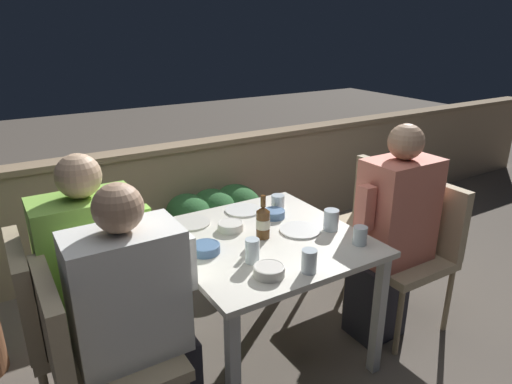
% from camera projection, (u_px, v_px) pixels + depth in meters
% --- Properties ---
extents(ground_plane, '(16.00, 16.00, 0.00)m').
position_uv_depth(ground_plane, '(263.00, 350.00, 2.56)').
color(ground_plane, '#665B51').
extents(parapet_wall, '(9.00, 0.18, 0.88)m').
position_uv_depth(parapet_wall, '(168.00, 201.00, 3.50)').
color(parapet_wall, tan).
rests_on(parapet_wall, ground_plane).
extents(dining_table, '(0.94, 0.96, 0.71)m').
position_uv_depth(dining_table, '(263.00, 252.00, 2.35)').
color(dining_table, silver).
rests_on(dining_table, ground_plane).
extents(planter_hedge, '(0.73, 0.47, 0.57)m').
position_uv_depth(planter_hedge, '(215.00, 222.00, 3.42)').
color(planter_hedge, brown).
rests_on(planter_hedge, ground_plane).
extents(chair_left_near, '(0.48, 0.47, 0.88)m').
position_uv_depth(chair_left_near, '(89.00, 351.00, 1.77)').
color(chair_left_near, tan).
rests_on(chair_left_near, ground_plane).
extents(person_white_polo, '(0.50, 0.26, 1.19)m').
position_uv_depth(person_white_polo, '(140.00, 320.00, 1.85)').
color(person_white_polo, '#282833').
rests_on(person_white_polo, ground_plane).
extents(chair_left_far, '(0.48, 0.47, 0.88)m').
position_uv_depth(chair_left_far, '(56.00, 311.00, 2.01)').
color(chair_left_far, tan).
rests_on(chair_left_far, ground_plane).
extents(person_green_blouse, '(0.50, 0.26, 1.23)m').
position_uv_depth(person_green_blouse, '(101.00, 282.00, 2.08)').
color(person_green_blouse, '#282833').
rests_on(person_green_blouse, ground_plane).
extents(chair_right_near, '(0.48, 0.47, 0.88)m').
position_uv_depth(chair_right_near, '(414.00, 240.00, 2.67)').
color(chair_right_near, tan).
rests_on(chair_right_near, ground_plane).
extents(person_coral_top, '(0.49, 0.26, 1.24)m').
position_uv_depth(person_coral_top, '(391.00, 234.00, 2.54)').
color(person_coral_top, '#282833').
rests_on(person_coral_top, ground_plane).
extents(chair_right_far, '(0.48, 0.47, 0.88)m').
position_uv_depth(chair_right_far, '(369.00, 216.00, 3.00)').
color(chair_right_far, tan).
rests_on(chair_right_far, ground_plane).
extents(beer_bottle, '(0.07, 0.07, 0.23)m').
position_uv_depth(beer_bottle, '(263.00, 222.00, 2.28)').
color(beer_bottle, brown).
rests_on(beer_bottle, dining_table).
extents(plate_0, '(0.21, 0.21, 0.01)m').
position_uv_depth(plate_0, '(243.00, 210.00, 2.63)').
color(plate_0, white).
rests_on(plate_0, dining_table).
extents(plate_1, '(0.22, 0.22, 0.01)m').
position_uv_depth(plate_1, '(300.00, 230.00, 2.38)').
color(plate_1, white).
rests_on(plate_1, dining_table).
extents(plate_2, '(0.20, 0.20, 0.01)m').
position_uv_depth(plate_2, '(191.00, 223.00, 2.46)').
color(plate_2, silver).
rests_on(plate_2, dining_table).
extents(bowl_0, '(0.14, 0.14, 0.04)m').
position_uv_depth(bowl_0, '(205.00, 248.00, 2.15)').
color(bowl_0, '#4C709E').
rests_on(bowl_0, dining_table).
extents(bowl_1, '(0.14, 0.14, 0.04)m').
position_uv_depth(bowl_1, '(231.00, 226.00, 2.38)').
color(bowl_1, silver).
rests_on(bowl_1, dining_table).
extents(bowl_2, '(0.14, 0.14, 0.05)m').
position_uv_depth(bowl_2, '(269.00, 270.00, 1.95)').
color(bowl_2, beige).
rests_on(bowl_2, dining_table).
extents(bowl_3, '(0.12, 0.12, 0.04)m').
position_uv_depth(bowl_3, '(274.00, 213.00, 2.54)').
color(bowl_3, '#4C709E').
rests_on(bowl_3, dining_table).
extents(glass_cup_0, '(0.08, 0.08, 0.11)m').
position_uv_depth(glass_cup_0, '(331.00, 220.00, 2.38)').
color(glass_cup_0, silver).
rests_on(glass_cup_0, dining_table).
extents(glass_cup_1, '(0.07, 0.07, 0.11)m').
position_uv_depth(glass_cup_1, '(252.00, 251.00, 2.05)').
color(glass_cup_1, silver).
rests_on(glass_cup_1, dining_table).
extents(glass_cup_2, '(0.08, 0.08, 0.09)m').
position_uv_depth(glass_cup_2, '(278.00, 202.00, 2.64)').
color(glass_cup_2, silver).
rests_on(glass_cup_2, dining_table).
extents(glass_cup_3, '(0.07, 0.07, 0.11)m').
position_uv_depth(glass_cup_3, '(309.00, 261.00, 1.97)').
color(glass_cup_3, silver).
rests_on(glass_cup_3, dining_table).
extents(glass_cup_4, '(0.07, 0.07, 0.09)m').
position_uv_depth(glass_cup_4, '(360.00, 235.00, 2.23)').
color(glass_cup_4, silver).
rests_on(glass_cup_4, dining_table).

